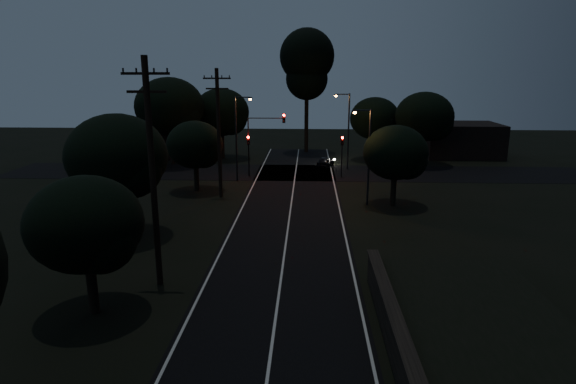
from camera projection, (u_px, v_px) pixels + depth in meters
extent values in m
cube|color=black|center=(287.00, 238.00, 30.52)|extent=(8.00, 70.00, 0.02)
cube|color=black|center=(296.00, 172.00, 49.89)|extent=(60.00, 8.00, 0.02)
cube|color=beige|center=(287.00, 237.00, 30.52)|extent=(0.12, 70.00, 0.01)
cube|color=beige|center=(228.00, 237.00, 30.68)|extent=(0.12, 70.00, 0.01)
cube|color=beige|center=(346.00, 238.00, 30.36)|extent=(0.12, 70.00, 0.01)
cylinder|color=black|center=(153.00, 176.00, 22.64)|extent=(0.30, 0.30, 11.00)
cube|color=black|center=(145.00, 73.00, 21.48)|extent=(2.20, 0.12, 0.12)
cube|color=black|center=(147.00, 92.00, 21.68)|extent=(1.80, 0.12, 0.12)
cylinder|color=black|center=(219.00, 134.00, 39.16)|extent=(0.30, 0.30, 10.50)
cube|color=black|center=(217.00, 78.00, 38.07)|extent=(2.20, 0.12, 0.12)
cube|color=black|center=(217.00, 89.00, 38.26)|extent=(1.80, 0.12, 0.12)
cylinder|color=black|center=(92.00, 288.00, 20.90)|extent=(0.44, 0.44, 2.27)
ellipsoid|color=black|center=(85.00, 224.00, 20.18)|extent=(4.82, 4.82, 4.10)
sphere|color=black|center=(101.00, 239.00, 19.79)|extent=(2.89, 2.89, 2.89)
cylinder|color=black|center=(122.00, 214.00, 30.62)|extent=(0.44, 0.44, 2.86)
ellipsoid|color=black|center=(117.00, 156.00, 29.69)|extent=(6.18, 6.18, 5.25)
sphere|color=black|center=(131.00, 168.00, 29.20)|extent=(3.71, 3.71, 3.71)
cylinder|color=black|center=(196.00, 178.00, 42.22)|extent=(0.44, 0.44, 2.27)
ellipsoid|color=black|center=(195.00, 145.00, 41.49)|extent=(4.84, 4.84, 4.12)
sphere|color=black|center=(204.00, 151.00, 41.11)|extent=(2.91, 2.91, 2.91)
cylinder|color=black|center=(223.00, 146.00, 57.64)|extent=(0.44, 0.44, 3.05)
ellipsoid|color=black|center=(221.00, 112.00, 56.65)|extent=(6.54, 6.54, 5.56)
sphere|color=black|center=(230.00, 118.00, 56.13)|extent=(3.93, 3.93, 3.93)
cylinder|color=black|center=(172.00, 148.00, 53.91)|extent=(0.44, 0.44, 3.58)
ellipsoid|color=black|center=(170.00, 107.00, 52.77)|extent=(7.55, 7.55, 6.41)
sphere|color=black|center=(180.00, 114.00, 52.17)|extent=(4.53, 4.53, 4.53)
cylinder|color=black|center=(373.00, 148.00, 56.92)|extent=(0.44, 0.44, 2.69)
ellipsoid|color=black|center=(375.00, 118.00, 56.05)|extent=(5.78, 5.78, 4.91)
sphere|color=black|center=(384.00, 124.00, 55.59)|extent=(3.47, 3.47, 3.47)
cylinder|color=black|center=(422.00, 151.00, 53.77)|extent=(0.44, 0.44, 2.98)
ellipsoid|color=black|center=(424.00, 117.00, 52.81)|extent=(6.35, 6.35, 5.40)
sphere|color=black|center=(436.00, 123.00, 52.31)|extent=(3.81, 3.81, 3.81)
cylinder|color=black|center=(393.00, 191.00, 37.64)|extent=(0.44, 0.44, 2.33)
ellipsoid|color=black|center=(395.00, 153.00, 36.90)|extent=(4.95, 4.95, 4.21)
sphere|color=black|center=(408.00, 160.00, 36.50)|extent=(2.97, 2.97, 2.97)
cylinder|color=black|center=(306.00, 119.00, 61.38)|extent=(0.50, 0.50, 8.47)
sphere|color=black|center=(307.00, 56.00, 59.46)|extent=(6.78, 6.78, 6.78)
sphere|color=black|center=(307.00, 79.00, 60.15)|extent=(5.24, 5.24, 5.24)
cube|color=black|center=(138.00, 137.00, 59.87)|extent=(10.00, 8.00, 4.40)
cube|color=black|center=(460.00, 140.00, 59.20)|extent=(9.00, 7.00, 4.00)
cylinder|color=black|center=(249.00, 161.00, 47.75)|extent=(0.12, 0.12, 3.20)
cube|color=black|center=(248.00, 140.00, 47.24)|extent=(0.28, 0.22, 0.90)
sphere|color=#FF0705|center=(248.00, 137.00, 47.05)|extent=(0.22, 0.22, 0.22)
cylinder|color=black|center=(342.00, 161.00, 47.36)|extent=(0.12, 0.12, 3.20)
cube|color=black|center=(342.00, 141.00, 46.86)|extent=(0.28, 0.22, 0.90)
sphere|color=#FF0705|center=(342.00, 138.00, 46.66)|extent=(0.22, 0.22, 0.22)
cylinder|color=black|center=(249.00, 152.00, 47.53)|extent=(0.12, 0.12, 5.00)
cube|color=black|center=(284.00, 118.00, 46.57)|extent=(0.28, 0.22, 0.90)
sphere|color=#FF0705|center=(284.00, 115.00, 46.37)|extent=(0.22, 0.22, 0.22)
cube|color=black|center=(266.00, 118.00, 46.64)|extent=(3.50, 0.08, 0.08)
cylinder|color=black|center=(236.00, 139.00, 45.26)|extent=(0.16, 0.16, 8.00)
cube|color=black|center=(243.00, 97.00, 44.27)|extent=(1.40, 0.10, 0.10)
cube|color=black|center=(250.00, 98.00, 44.25)|extent=(0.35, 0.22, 0.12)
sphere|color=orange|center=(250.00, 99.00, 44.28)|extent=(0.26, 0.26, 0.26)
cylinder|color=black|center=(348.00, 132.00, 50.60)|extent=(0.16, 0.16, 8.00)
cube|color=black|center=(343.00, 94.00, 49.67)|extent=(1.40, 0.10, 0.10)
cube|color=black|center=(336.00, 95.00, 49.71)|extent=(0.35, 0.22, 0.12)
sphere|color=orange|center=(336.00, 96.00, 49.74)|extent=(0.26, 0.26, 0.26)
cylinder|color=black|center=(369.00, 158.00, 37.09)|extent=(0.16, 0.16, 7.50)
cube|color=black|center=(363.00, 110.00, 36.21)|extent=(1.20, 0.10, 0.10)
cube|color=black|center=(355.00, 111.00, 36.25)|extent=(0.35, 0.22, 0.12)
sphere|color=orange|center=(355.00, 112.00, 36.28)|extent=(0.26, 0.26, 0.26)
imported|color=black|center=(326.00, 162.00, 52.84)|extent=(2.23, 3.53, 1.12)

